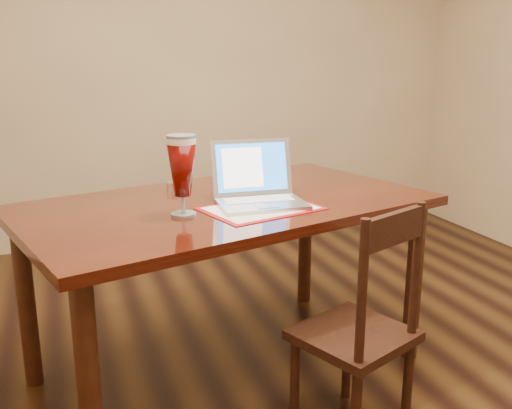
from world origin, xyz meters
name	(u,v)px	position (x,y,z in m)	size (l,w,h in m)	color
ground	(332,400)	(0.00, 0.00, 0.00)	(5.00, 5.00, 0.00)	black
dining_table	(227,220)	(-0.35, 0.39, 0.74)	(1.96, 1.43, 1.15)	#441409
dining_chair	(361,331)	(-0.01, -0.22, 0.44)	(0.51, 0.50, 0.94)	black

